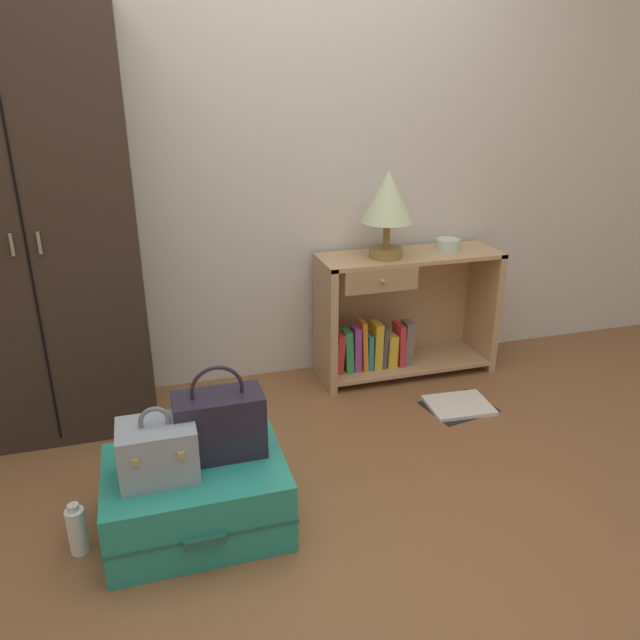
% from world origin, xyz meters
% --- Properties ---
extents(ground_plane, '(9.00, 9.00, 0.00)m').
position_xyz_m(ground_plane, '(0.00, 0.00, 0.00)').
color(ground_plane, brown).
extents(back_wall, '(6.40, 0.10, 2.60)m').
position_xyz_m(back_wall, '(0.00, 1.50, 1.30)').
color(back_wall, beige).
rests_on(back_wall, ground_plane).
extents(wardrobe, '(0.86, 0.47, 1.89)m').
position_xyz_m(wardrobe, '(-1.07, 1.20, 0.95)').
color(wardrobe, '#33261E').
rests_on(wardrobe, ground_plane).
extents(bookshelf, '(0.98, 0.34, 0.69)m').
position_xyz_m(bookshelf, '(0.68, 1.27, 0.33)').
color(bookshelf, tan).
rests_on(bookshelf, ground_plane).
extents(table_lamp, '(0.27, 0.27, 0.44)m').
position_xyz_m(table_lamp, '(0.57, 1.23, 0.98)').
color(table_lamp, olive).
rests_on(table_lamp, bookshelf).
extents(bowl, '(0.13, 0.13, 0.06)m').
position_xyz_m(bowl, '(0.96, 1.28, 0.72)').
color(bowl, silver).
rests_on(bowl, bookshelf).
extents(suitcase_large, '(0.65, 0.49, 0.27)m').
position_xyz_m(suitcase_large, '(-0.54, 0.27, 0.14)').
color(suitcase_large, teal).
rests_on(suitcase_large, ground_plane).
extents(train_case, '(0.26, 0.21, 0.27)m').
position_xyz_m(train_case, '(-0.65, 0.24, 0.37)').
color(train_case, '#8E99A3').
rests_on(train_case, suitcase_large).
extents(handbag, '(0.32, 0.16, 0.36)m').
position_xyz_m(handbag, '(-0.43, 0.32, 0.40)').
color(handbag, '#231E2D').
rests_on(handbag, suitcase_large).
extents(bottle, '(0.07, 0.07, 0.20)m').
position_xyz_m(bottle, '(-0.95, 0.26, 0.09)').
color(bottle, white).
rests_on(bottle, ground_plane).
extents(open_book_on_floor, '(0.37, 0.32, 0.02)m').
position_xyz_m(open_book_on_floor, '(0.82, 0.79, 0.01)').
color(open_book_on_floor, white).
rests_on(open_book_on_floor, ground_plane).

